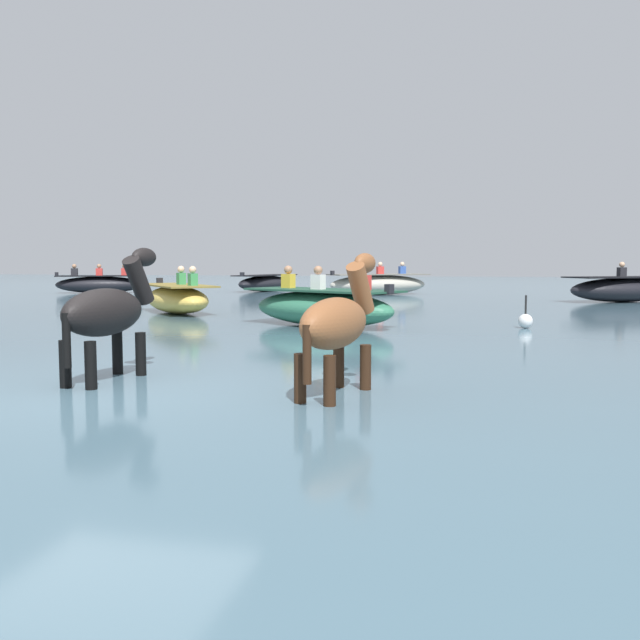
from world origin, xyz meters
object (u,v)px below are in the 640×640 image
(boat_far_offshore, at_px, (265,283))
(boat_mid_outer, at_px, (624,289))
(boat_far_inshore, at_px, (177,299))
(boat_distant_east, at_px, (100,284))
(boat_near_starboard, at_px, (322,307))
(boat_distant_west, at_px, (378,284))
(horse_lead_chestnut, at_px, (337,327))
(channel_buoy, at_px, (525,321))
(horse_trailing_black, at_px, (108,316))

(boat_far_offshore, xyz_separation_m, boat_mid_outer, (13.96, -5.19, 0.05))
(boat_far_inshore, xyz_separation_m, boat_distant_east, (-7.99, 9.63, 0.01))
(boat_far_inshore, distance_m, boat_near_starboard, 5.11)
(boat_distant_west, height_order, boat_far_offshore, boat_distant_west)
(boat_distant_west, bearing_deg, boat_far_inshore, -108.59)
(boat_near_starboard, bearing_deg, boat_distant_west, 93.33)
(boat_distant_west, xyz_separation_m, boat_distant_east, (-11.63, -1.20, -0.04))
(horse_lead_chestnut, xyz_separation_m, channel_buoy, (2.27, 7.50, -0.53))
(horse_lead_chestnut, xyz_separation_m, boat_far_inshore, (-6.20, 9.59, -0.30))
(boat_distant_west, xyz_separation_m, channel_buoy, (4.83, -12.91, -0.27))
(boat_far_offshore, bearing_deg, horse_lead_chestnut, -70.56)
(horse_lead_chestnut, distance_m, boat_distant_east, 23.89)
(boat_distant_west, bearing_deg, boat_distant_east, -174.13)
(horse_trailing_black, height_order, boat_far_offshore, horse_trailing_black)
(boat_far_inshore, bearing_deg, boat_near_starboard, -30.18)
(horse_trailing_black, bearing_deg, boat_distant_east, 121.28)
(boat_distant_west, xyz_separation_m, boat_far_offshore, (-5.42, 2.19, -0.05))
(boat_distant_east, bearing_deg, channel_buoy, -35.44)
(boat_distant_west, relative_size, boat_far_offshore, 1.00)
(horse_lead_chestnut, xyz_separation_m, boat_distant_east, (-14.19, 19.22, -0.30))
(horse_trailing_black, height_order, boat_distant_west, horse_trailing_black)
(boat_far_offshore, relative_size, channel_buoy, 6.43)
(boat_far_offshore, xyz_separation_m, boat_near_starboard, (6.20, -15.59, 0.02))
(horse_trailing_black, bearing_deg, horse_lead_chestnut, -5.13)
(boat_distant_west, height_order, boat_far_inshore, boat_distant_west)
(boat_far_inshore, xyz_separation_m, boat_mid_outer, (12.17, 7.82, 0.04))
(horse_trailing_black, relative_size, channel_buoy, 2.86)
(boat_near_starboard, bearing_deg, boat_far_offshore, 111.70)
(horse_lead_chestnut, distance_m, boat_far_inshore, 11.43)
(horse_lead_chestnut, height_order, boat_far_offshore, horse_lead_chestnut)
(boat_far_inshore, height_order, boat_near_starboard, boat_near_starboard)
(horse_trailing_black, relative_size, boat_distant_west, 0.45)
(horse_lead_chestnut, xyz_separation_m, boat_near_starboard, (-1.78, 7.02, -0.29))
(boat_distant_east, bearing_deg, boat_near_starboard, -44.50)
(boat_far_offshore, distance_m, boat_mid_outer, 14.89)
(boat_far_offshore, xyz_separation_m, boat_distant_east, (-6.21, -3.39, 0.02))
(boat_distant_west, bearing_deg, boat_far_offshore, 157.97)
(horse_trailing_black, xyz_separation_m, boat_distant_east, (-11.53, 18.98, -0.34))
(boat_far_inshore, relative_size, boat_near_starboard, 0.90)
(boat_distant_east, relative_size, channel_buoy, 5.75)
(horse_lead_chestnut, relative_size, boat_near_starboard, 0.49)
(boat_far_inshore, xyz_separation_m, boat_near_starboard, (4.42, -2.57, 0.01))
(boat_near_starboard, distance_m, boat_distant_east, 17.40)
(boat_distant_west, distance_m, boat_distant_east, 11.69)
(boat_mid_outer, bearing_deg, horse_trailing_black, -116.69)
(boat_distant_west, relative_size, boat_near_starboard, 1.14)
(horse_trailing_black, distance_m, channel_buoy, 8.80)
(horse_lead_chestnut, relative_size, channel_buoy, 2.75)
(boat_far_offshore, height_order, boat_mid_outer, boat_mid_outer)
(boat_mid_outer, bearing_deg, boat_far_inshore, -147.28)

